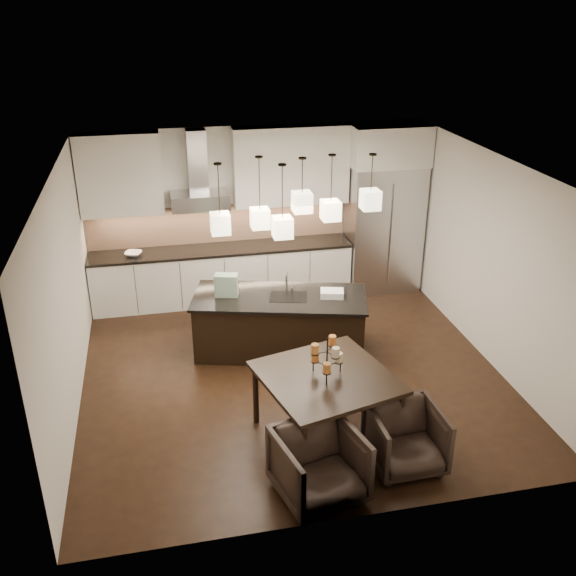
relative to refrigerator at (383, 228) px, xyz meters
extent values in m
cube|color=black|center=(-2.10, -2.38, -1.08)|extent=(5.50, 5.50, 0.02)
cube|color=white|center=(-2.10, -2.38, 1.73)|extent=(5.50, 5.50, 0.02)
cube|color=silver|center=(-2.10, 0.38, 0.32)|extent=(5.50, 0.02, 2.80)
cube|color=silver|center=(-2.10, -5.14, 0.32)|extent=(5.50, 0.02, 2.80)
cube|color=silver|center=(-4.86, -2.38, 0.32)|extent=(0.02, 5.50, 2.80)
cube|color=silver|center=(0.66, -2.38, 0.32)|extent=(0.02, 5.50, 2.80)
cube|color=#B7B7BA|center=(0.00, 0.00, 0.00)|extent=(1.20, 0.72, 2.15)
cube|color=silver|center=(0.00, 0.00, 1.40)|extent=(1.26, 0.72, 0.65)
cube|color=silver|center=(-2.73, 0.05, -0.64)|extent=(4.21, 0.62, 0.88)
cube|color=black|center=(-2.73, 0.05, -0.17)|extent=(4.21, 0.66, 0.04)
cube|color=tan|center=(-2.73, 0.35, 0.16)|extent=(4.21, 0.02, 0.63)
cube|color=silver|center=(-4.20, 0.19, 1.10)|extent=(1.25, 0.35, 1.25)
cube|color=silver|center=(-1.55, 0.19, 1.10)|extent=(1.85, 0.35, 1.25)
cube|color=#B7B7BA|center=(-3.03, 0.10, 0.65)|extent=(0.90, 0.52, 0.24)
cube|color=#B7B7BA|center=(-3.03, 0.21, 1.24)|extent=(0.30, 0.28, 0.96)
imported|color=silver|center=(-4.12, 0.00, -0.12)|extent=(0.33, 0.33, 0.06)
cube|color=black|center=(-2.13, -1.80, -0.67)|extent=(2.48, 1.50, 0.82)
cube|color=black|center=(-2.13, -1.80, -0.24)|extent=(2.57, 1.59, 0.04)
cube|color=#1D6240|center=(-2.85, -1.62, -0.06)|extent=(0.35, 0.24, 0.32)
cube|color=silver|center=(-1.43, -1.96, -0.17)|extent=(0.36, 0.30, 0.09)
cylinder|color=beige|center=(-1.87, -3.80, -0.06)|extent=(0.10, 0.10, 0.11)
cylinder|color=#C96D29|center=(-2.12, -3.73, -0.06)|extent=(0.10, 0.10, 0.11)
cylinder|color=#B1692C|center=(-2.06, -3.98, -0.06)|extent=(0.10, 0.10, 0.11)
cylinder|color=#C96D29|center=(-1.92, -3.71, 0.11)|extent=(0.10, 0.10, 0.11)
cylinder|color=#B1692C|center=(-2.16, -3.85, 0.11)|extent=(0.10, 0.10, 0.11)
cylinder|color=beige|center=(-1.96, -3.97, 0.11)|extent=(0.10, 0.10, 0.11)
imported|color=black|center=(-2.33, -4.76, -0.70)|extent=(0.99, 1.00, 0.76)
imported|color=black|center=(-1.31, -4.50, -0.72)|extent=(0.77, 0.79, 0.70)
cube|color=beige|center=(-2.93, -1.96, 0.95)|extent=(0.24, 0.24, 0.26)
cube|color=beige|center=(-2.38, -1.71, 0.90)|extent=(0.24, 0.24, 0.26)
cube|color=beige|center=(-1.85, -1.89, 1.14)|extent=(0.24, 0.24, 0.26)
cube|color=beige|center=(-1.44, -1.80, 0.98)|extent=(0.24, 0.24, 0.26)
cube|color=beige|center=(-0.92, -1.88, 1.11)|extent=(0.24, 0.24, 0.26)
cube|color=beige|center=(-2.17, -2.17, 0.92)|extent=(0.24, 0.24, 0.26)
camera|label=1|loc=(-3.69, -9.65, 3.60)|focal=40.00mm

